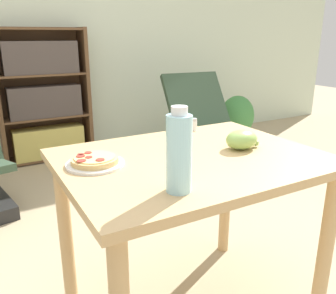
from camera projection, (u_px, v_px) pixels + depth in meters
wall_back at (52, 28)px, 3.55m from camera, size 8.00×0.05×2.60m
dining_table at (191, 184)px, 1.46m from camera, size 1.03×0.78×0.77m
pizza_on_plate at (95, 161)px, 1.32m from camera, size 0.22×0.22×0.04m
grape_bunch at (242, 140)px, 1.50m from camera, size 0.16×0.11×0.08m
drink_bottle at (179, 153)px, 1.06m from camera, size 0.08×0.08×0.27m
salt_shaker at (194, 125)px, 1.79m from camera, size 0.03×0.03×0.06m
lounge_chair_far at (205, 140)px, 3.35m from camera, size 0.65×0.81×0.88m
bookshelf at (44, 99)px, 3.53m from camera, size 0.88×0.29×1.31m
potted_plant_floor at (237, 120)px, 4.07m from camera, size 0.41×0.35×0.58m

